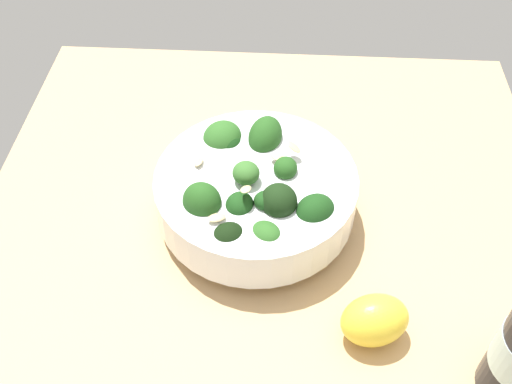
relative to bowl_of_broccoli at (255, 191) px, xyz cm
name	(u,v)px	position (x,y,z in cm)	size (l,w,h in cm)	color
ground_plane	(267,231)	(-1.33, 0.57, -5.75)	(63.47, 63.47, 3.06)	tan
bowl_of_broccoli	(255,191)	(0.00, 0.00, 0.00)	(20.92, 20.92, 9.32)	white
lemon_wedge	(374,320)	(-11.59, 13.63, -1.63)	(6.27, 4.55, 5.19)	yellow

